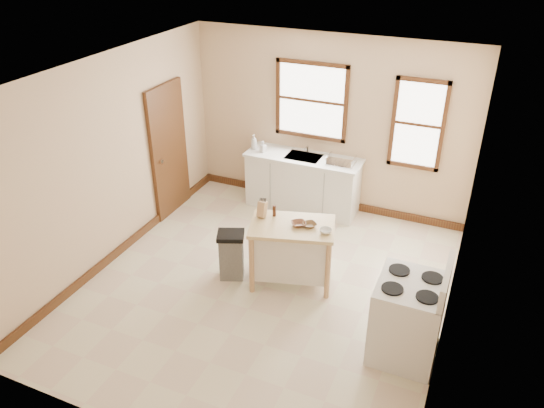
{
  "coord_description": "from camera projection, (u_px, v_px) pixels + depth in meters",
  "views": [
    {
      "loc": [
        2.3,
        -5.07,
        4.31
      ],
      "look_at": [
        -0.07,
        0.4,
        1.02
      ],
      "focal_mm": 35.0,
      "sensor_mm": 36.0,
      "label": 1
    }
  ],
  "objects": [
    {
      "name": "ceiling",
      "position": [
        263.0,
        75.0,
        5.6
      ],
      "size": [
        5.0,
        5.0,
        0.0
      ],
      "primitive_type": "plane",
      "rotation": [
        3.14,
        0.0,
        0.0
      ],
      "color": "white",
      "rests_on": "ground"
    },
    {
      "name": "floor",
      "position": [
        265.0,
        286.0,
        6.96
      ],
      "size": [
        5.0,
        5.0,
        0.0
      ],
      "primitive_type": "plane",
      "color": "beige",
      "rests_on": "ground"
    },
    {
      "name": "soap_bottle_a",
      "position": [
        254.0,
        142.0,
        8.6
      ],
      "size": [
        0.1,
        0.1,
        0.25
      ],
      "primitive_type": "imported",
      "rotation": [
        0.0,
        0.0,
        -0.02
      ],
      "color": "#B2B2B2",
      "rests_on": "sink_counter"
    },
    {
      "name": "baseboard_left",
      "position": [
        125.0,
        246.0,
        7.7
      ],
      "size": [
        0.04,
        5.0,
        0.12
      ],
      "primitive_type": "cube",
      "color": "#411F11",
      "rests_on": "ground"
    },
    {
      "name": "gas_stove",
      "position": [
        409.0,
        309.0,
        5.64
      ],
      "size": [
        0.75,
        0.77,
        1.21
      ],
      "primitive_type": null,
      "color": "silver",
      "rests_on": "ground"
    },
    {
      "name": "bowl_c",
      "position": [
        326.0,
        231.0,
        6.48
      ],
      "size": [
        0.2,
        0.2,
        0.05
      ],
      "primitive_type": "imported",
      "rotation": [
        0.0,
        0.0,
        0.38
      ],
      "color": "silver",
      "rests_on": "kitchen_island"
    },
    {
      "name": "wall_right",
      "position": [
        461.0,
        232.0,
        5.5
      ],
      "size": [
        0.04,
        5.0,
        2.8
      ],
      "primitive_type": "cube",
      "color": "#CFA988",
      "rests_on": "ground"
    },
    {
      "name": "window_main",
      "position": [
        311.0,
        101.0,
        8.21
      ],
      "size": [
        1.17,
        0.06,
        1.22
      ],
      "primitive_type": null,
      "color": "#411F11",
      "rests_on": "wall_back"
    },
    {
      "name": "soap_bottle_b",
      "position": [
        263.0,
        146.0,
        8.51
      ],
      "size": [
        0.11,
        0.11,
        0.18
      ],
      "primitive_type": "imported",
      "rotation": [
        0.0,
        0.0,
        -0.4
      ],
      "color": "#B2B2B2",
      "rests_on": "sink_counter"
    },
    {
      "name": "door_left",
      "position": [
        169.0,
        151.0,
        8.26
      ],
      "size": [
        0.06,
        0.9,
        2.1
      ],
      "primitive_type": "cube",
      "color": "#411F11",
      "rests_on": "ground"
    },
    {
      "name": "pepper_grinder",
      "position": [
        274.0,
        211.0,
        6.82
      ],
      "size": [
        0.06,
        0.06,
        0.15
      ],
      "primitive_type": "cylinder",
      "rotation": [
        0.0,
        0.0,
        0.63
      ],
      "color": "#3C1D10",
      "rests_on": "kitchen_island"
    },
    {
      "name": "dish_rack",
      "position": [
        341.0,
        160.0,
        8.13
      ],
      "size": [
        0.5,
        0.43,
        0.11
      ],
      "primitive_type": null,
      "rotation": [
        0.0,
        0.0,
        -0.31
      ],
      "color": "silver",
      "rests_on": "sink_counter"
    },
    {
      "name": "wall_left",
      "position": [
        110.0,
        161.0,
        7.06
      ],
      "size": [
        0.04,
        5.0,
        2.8
      ],
      "primitive_type": "cube",
      "color": "#CFA988",
      "rests_on": "ground"
    },
    {
      "name": "sink_counter",
      "position": [
        303.0,
        182.0,
        8.61
      ],
      "size": [
        1.86,
        0.62,
        0.92
      ],
      "primitive_type": null,
      "color": "silver",
      "rests_on": "ground"
    },
    {
      "name": "faucet",
      "position": [
        308.0,
        146.0,
        8.48
      ],
      "size": [
        0.03,
        0.03,
        0.22
      ],
      "primitive_type": "cylinder",
      "color": "silver",
      "rests_on": "sink_counter"
    },
    {
      "name": "bowl_b",
      "position": [
        310.0,
        225.0,
        6.62
      ],
      "size": [
        0.24,
        0.24,
        0.04
      ],
      "primitive_type": "imported",
      "rotation": [
        0.0,
        0.0,
        0.77
      ],
      "color": "brown",
      "rests_on": "kitchen_island"
    },
    {
      "name": "wall_back",
      "position": [
        329.0,
        124.0,
        8.29
      ],
      "size": [
        4.5,
        0.04,
        2.8
      ],
      "primitive_type": "cube",
      "color": "#CFA988",
      "rests_on": "ground"
    },
    {
      "name": "window_side",
      "position": [
        418.0,
        125.0,
        7.71
      ],
      "size": [
        0.77,
        0.06,
        1.37
      ],
      "primitive_type": null,
      "color": "#411F11",
      "rests_on": "wall_back"
    },
    {
      "name": "bowl_a",
      "position": [
        298.0,
        224.0,
        6.63
      ],
      "size": [
        0.26,
        0.26,
        0.05
      ],
      "primitive_type": "imported",
      "rotation": [
        0.0,
        0.0,
        0.64
      ],
      "color": "brown",
      "rests_on": "kitchen_island"
    },
    {
      "name": "kitchen_island",
      "position": [
        292.0,
        254.0,
        6.86
      ],
      "size": [
        1.2,
        0.94,
        0.87
      ],
      "primitive_type": null,
      "rotation": [
        0.0,
        0.0,
        0.28
      ],
      "color": "tan",
      "rests_on": "ground"
    },
    {
      "name": "baseboard_back",
      "position": [
        324.0,
        200.0,
        8.91
      ],
      "size": [
        4.5,
        0.04,
        0.12
      ],
      "primitive_type": "cube",
      "color": "#411F11",
      "rests_on": "ground"
    },
    {
      "name": "trash_bin",
      "position": [
        231.0,
        255.0,
        7.0
      ],
      "size": [
        0.43,
        0.4,
        0.67
      ],
      "primitive_type": null,
      "rotation": [
        0.0,
        0.0,
        0.39
      ],
      "color": "slate",
      "rests_on": "ground"
    },
    {
      "name": "knife_block",
      "position": [
        262.0,
        210.0,
        6.79
      ],
      "size": [
        0.1,
        0.1,
        0.2
      ],
      "primitive_type": null,
      "rotation": [
        0.0,
        0.0,
        -0.04
      ],
      "color": "tan",
      "rests_on": "kitchen_island"
    }
  ]
}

